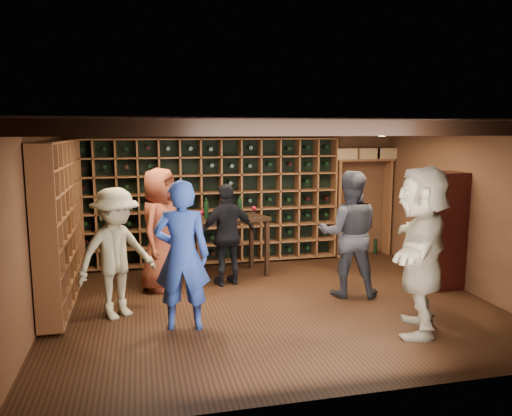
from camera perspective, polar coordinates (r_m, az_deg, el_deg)
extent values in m
plane|color=black|center=(7.08, 1.95, -10.95)|extent=(6.00, 6.00, 0.00)
plane|color=brown|center=(9.17, -2.08, 1.65)|extent=(6.00, 0.00, 6.00)
plane|color=brown|center=(4.45, 10.50, -6.22)|extent=(6.00, 0.00, 6.00)
plane|color=brown|center=(6.65, -23.83, -1.84)|extent=(0.00, 5.00, 5.00)
plane|color=brown|center=(8.07, 23.04, -0.03)|extent=(0.00, 5.00, 5.00)
plane|color=black|center=(6.66, 2.07, 9.74)|extent=(6.00, 6.00, 0.00)
cube|color=black|center=(5.13, 6.81, 9.06)|extent=(5.90, 0.18, 0.16)
cube|color=black|center=(6.18, 3.29, 9.06)|extent=(5.90, 0.18, 0.16)
cube|color=black|center=(7.24, 0.80, 9.03)|extent=(5.90, 0.18, 0.16)
cube|color=black|center=(8.31, -1.05, 9.00)|extent=(5.90, 0.18, 0.16)
cylinder|color=black|center=(6.45, -8.40, 8.70)|extent=(0.10, 0.10, 0.10)
cylinder|color=black|center=(7.13, 3.56, 8.78)|extent=(0.10, 0.10, 0.10)
cylinder|color=black|center=(6.89, 14.18, 8.53)|extent=(0.10, 0.10, 0.10)
cylinder|color=black|center=(7.78, -1.72, 8.79)|extent=(0.10, 0.10, 0.10)
cube|color=brown|center=(8.93, -5.17, 0.78)|extent=(4.65, 0.30, 2.20)
cube|color=black|center=(8.93, -5.17, 0.78)|extent=(4.56, 0.02, 2.16)
cube|color=brown|center=(7.44, -21.35, -1.41)|extent=(0.30, 2.65, 2.20)
cube|color=black|center=(7.44, -21.35, -1.41)|extent=(0.29, 0.02, 2.16)
cube|color=brown|center=(9.70, 12.24, 5.41)|extent=(1.15, 0.32, 0.04)
cube|color=brown|center=(10.02, 14.76, 0.13)|extent=(0.05, 0.28, 1.85)
cube|color=brown|center=(9.58, 9.25, -0.08)|extent=(0.05, 0.28, 1.85)
cube|color=tan|center=(9.52, 10.07, 6.14)|extent=(0.40, 0.30, 0.20)
cube|color=tan|center=(9.71, 12.53, 6.11)|extent=(0.40, 0.30, 0.20)
cube|color=tan|center=(9.87, 14.37, 6.09)|extent=(0.40, 0.30, 0.20)
cube|color=#350D0A|center=(8.33, 20.15, -8.08)|extent=(0.55, 0.50, 0.10)
cube|color=#350D0A|center=(8.13, 20.46, -2.33)|extent=(0.55, 0.50, 1.70)
cube|color=white|center=(7.99, 18.91, -2.43)|extent=(0.01, 0.46, 1.60)
cube|color=#350D0A|center=(8.13, 20.46, -2.33)|extent=(0.50, 0.44, 0.02)
sphere|color=#59260C|center=(8.10, 20.38, -1.64)|extent=(0.18, 0.18, 0.18)
imported|color=navy|center=(6.08, -8.45, -5.37)|extent=(0.72, 0.53, 1.83)
imported|color=black|center=(7.35, 10.58, -2.93)|extent=(1.06, 0.94, 1.83)
imported|color=maroon|center=(7.62, -10.90, -2.43)|extent=(0.94, 1.08, 1.85)
imported|color=black|center=(7.76, -3.24, -3.07)|extent=(1.00, 0.59, 1.59)
imported|color=gray|center=(6.64, -15.69, -5.02)|extent=(1.25, 1.11, 1.68)
imported|color=gray|center=(6.21, 18.36, -4.59)|extent=(1.46, 1.89, 2.00)
cube|color=black|center=(8.13, -3.39, -1.30)|extent=(1.45, 0.99, 0.05)
cube|color=black|center=(7.75, -6.54, -5.59)|extent=(0.08, 0.08, 0.94)
cube|color=black|center=(8.27, 1.26, -4.62)|extent=(0.08, 0.08, 0.94)
cube|color=black|center=(8.25, -7.99, -4.73)|extent=(0.08, 0.08, 0.94)
cube|color=black|center=(8.73, -0.55, -3.89)|extent=(0.08, 0.08, 0.94)
cylinder|color=black|center=(8.02, -5.70, -0.26)|extent=(0.07, 0.07, 0.28)
cylinder|color=black|center=(8.13, -3.92, -0.11)|extent=(0.07, 0.07, 0.28)
cylinder|color=black|center=(8.27, -1.85, 0.06)|extent=(0.07, 0.07, 0.28)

